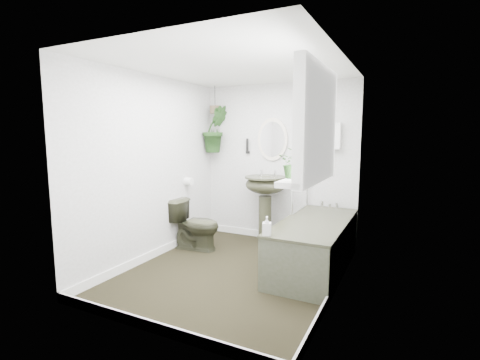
% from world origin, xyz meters
% --- Properties ---
extents(floor, '(2.30, 2.80, 0.02)m').
position_xyz_m(floor, '(0.00, 0.00, -0.01)').
color(floor, black).
rests_on(floor, ground).
extents(ceiling, '(2.30, 2.80, 0.02)m').
position_xyz_m(ceiling, '(0.00, 0.00, 2.31)').
color(ceiling, white).
rests_on(ceiling, ground).
extents(wall_back, '(2.30, 0.02, 2.30)m').
position_xyz_m(wall_back, '(0.00, 1.41, 1.15)').
color(wall_back, silver).
rests_on(wall_back, ground).
extents(wall_front, '(2.30, 0.02, 2.30)m').
position_xyz_m(wall_front, '(0.00, -1.41, 1.15)').
color(wall_front, silver).
rests_on(wall_front, ground).
extents(wall_left, '(0.02, 2.80, 2.30)m').
position_xyz_m(wall_left, '(-1.16, 0.00, 1.15)').
color(wall_left, silver).
rests_on(wall_left, ground).
extents(wall_right, '(0.02, 2.80, 2.30)m').
position_xyz_m(wall_right, '(1.16, 0.00, 1.15)').
color(wall_right, silver).
rests_on(wall_right, ground).
extents(skirting, '(2.30, 2.80, 0.10)m').
position_xyz_m(skirting, '(0.00, 0.00, 0.05)').
color(skirting, white).
rests_on(skirting, floor).
extents(bathtub, '(0.72, 1.72, 0.58)m').
position_xyz_m(bathtub, '(0.80, 0.50, 0.29)').
color(bathtub, '#323322').
rests_on(bathtub, floor).
extents(bath_screen, '(0.04, 0.72, 1.40)m').
position_xyz_m(bath_screen, '(0.47, 0.99, 1.28)').
color(bath_screen, silver).
rests_on(bath_screen, bathtub).
extents(shower_box, '(0.20, 0.10, 0.35)m').
position_xyz_m(shower_box, '(0.80, 1.34, 1.55)').
color(shower_box, white).
rests_on(shower_box, wall_back).
extents(oval_mirror, '(0.46, 0.03, 0.62)m').
position_xyz_m(oval_mirror, '(-0.08, 1.37, 1.50)').
color(oval_mirror, beige).
rests_on(oval_mirror, wall_back).
extents(wall_sconce, '(0.04, 0.04, 0.22)m').
position_xyz_m(wall_sconce, '(-0.48, 1.36, 1.40)').
color(wall_sconce, black).
rests_on(wall_sconce, wall_back).
extents(toilet_roll_holder, '(0.11, 0.11, 0.11)m').
position_xyz_m(toilet_roll_holder, '(-1.10, 0.70, 0.90)').
color(toilet_roll_holder, white).
rests_on(toilet_roll_holder, wall_left).
extents(window_recess, '(0.08, 1.00, 0.90)m').
position_xyz_m(window_recess, '(1.09, -0.70, 1.65)').
color(window_recess, white).
rests_on(window_recess, wall_right).
extents(window_sill, '(0.18, 1.00, 0.04)m').
position_xyz_m(window_sill, '(1.02, -0.70, 1.23)').
color(window_sill, white).
rests_on(window_sill, wall_right).
extents(window_blinds, '(0.01, 0.86, 0.76)m').
position_xyz_m(window_blinds, '(1.04, -0.70, 1.65)').
color(window_blinds, white).
rests_on(window_blinds, wall_right).
extents(toilet, '(0.70, 0.44, 0.68)m').
position_xyz_m(toilet, '(-0.85, 0.49, 0.34)').
color(toilet, '#323322').
rests_on(toilet, floor).
extents(pedestal_sink, '(0.60, 0.52, 0.99)m').
position_xyz_m(pedestal_sink, '(-0.08, 1.12, 0.49)').
color(pedestal_sink, '#323322').
rests_on(pedestal_sink, floor).
extents(sill_plant, '(0.22, 0.19, 0.23)m').
position_xyz_m(sill_plant, '(0.98, -0.93, 1.36)').
color(sill_plant, black).
rests_on(sill_plant, window_sill).
extents(hanging_plant, '(0.50, 0.50, 0.71)m').
position_xyz_m(hanging_plant, '(-0.97, 1.25, 1.65)').
color(hanging_plant, black).
rests_on(hanging_plant, ceiling).
extents(soap_bottle, '(0.11, 0.11, 0.19)m').
position_xyz_m(soap_bottle, '(0.51, -0.29, 0.67)').
color(soap_bottle, black).
rests_on(soap_bottle, bathtub).
extents(hanging_pot, '(0.16, 0.16, 0.12)m').
position_xyz_m(hanging_pot, '(-0.97, 1.25, 1.94)').
color(hanging_pot, brown).
rests_on(hanging_pot, ceiling).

